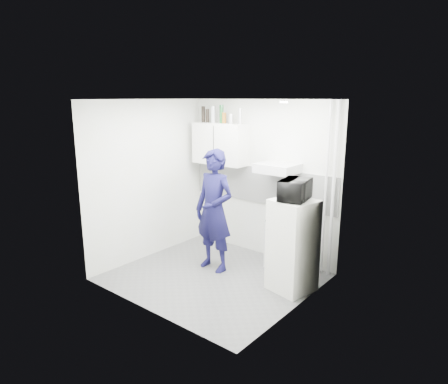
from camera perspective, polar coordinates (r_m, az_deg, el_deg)
The scene contains 24 objects.
floor at distance 6.13m, azimuth -1.54°, elevation -12.01°, with size 2.80×2.80×0.00m, color #585858.
ceiling at distance 5.54m, azimuth -1.71°, elevation 13.09°, with size 2.80×2.80×0.00m, color white.
wall_back at distance 6.67m, azimuth 5.41°, elevation 1.84°, with size 2.80×2.80×0.00m, color silver.
wall_left at distance 6.67m, azimuth -10.78°, elevation 1.67°, with size 2.60×2.60×0.00m, color silver.
wall_right at distance 4.92m, azimuth 10.83°, elevation -2.51°, with size 2.60×2.60×0.00m, color silver.
person at distance 6.09m, azimuth -1.42°, elevation -2.68°, with size 0.69×0.45×1.88m, color #0F0D34.
stove at distance 6.40m, azimuth 8.67°, elevation -7.34°, with size 0.47×0.47×0.76m, color silver.
fridge at distance 5.60m, azimuth 9.79°, elevation -7.55°, with size 0.54×0.54×1.29m, color silver.
stove_top at distance 6.27m, azimuth 8.80°, elevation -3.98°, with size 0.46×0.46×0.03m, color black.
saucepan at distance 6.18m, azimuth 9.39°, elevation -3.68°, with size 0.16×0.16×0.09m, color silver.
microwave at distance 5.37m, azimuth 10.12°, elevation 0.31°, with size 0.34×0.50×0.28m, color black.
bottle_a at distance 7.10m, azimuth -2.97°, elevation 11.03°, with size 0.06×0.06×0.27m, color black.
bottle_b at distance 7.04m, azimuth -2.39°, elevation 10.83°, with size 0.06×0.06×0.23m, color black.
bottle_c at distance 6.95m, azimuth -1.58°, elevation 11.01°, with size 0.07×0.07×0.28m, color #B2B7BC.
bottle_d at distance 6.83m, azimuth -0.36°, elevation 11.08°, with size 0.07×0.07×0.30m, color #144C1E.
canister_a at distance 6.79m, azimuth 0.03°, elevation 10.54°, with size 0.07×0.07×0.18m, color brown.
canister_b at distance 6.71m, azimuth 0.94°, elevation 10.43°, with size 0.09×0.09×0.16m, color silver.
bottle_e at distance 6.59m, azimuth 2.28°, elevation 10.76°, with size 0.06×0.06×0.25m, color silver.
upper_cabinet at distance 6.89m, azimuth -0.54°, elevation 6.90°, with size 1.00×0.35×0.70m, color silver.
range_hood at distance 6.17m, azimuth 7.64°, elevation 3.40°, with size 0.60×0.50×0.14m, color silver.
backsplash at distance 6.68m, azimuth 5.31°, elevation 0.98°, with size 2.74×0.03×0.60m, color white.
pipe_a at distance 5.99m, azimuth 15.35°, elevation 0.09°, with size 0.05×0.05×2.60m, color silver.
pipe_b at distance 6.04m, azimuth 14.31°, elevation 0.26°, with size 0.04×0.04×2.60m, color silver.
ceiling_spot_fixture at distance 5.11m, azimuth 8.54°, elevation 12.59°, with size 0.10×0.10×0.02m, color white.
Camera 1 is at (3.62, -4.19, 2.63)m, focal length 32.00 mm.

